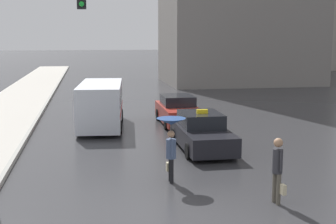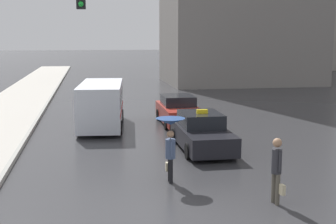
{
  "view_description": "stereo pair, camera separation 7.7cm",
  "coord_description": "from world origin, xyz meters",
  "px_view_note": "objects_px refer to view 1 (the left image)",
  "views": [
    {
      "loc": [
        -2.75,
        -10.71,
        4.52
      ],
      "look_at": [
        0.52,
        8.27,
        1.4
      ],
      "focal_mm": 50.0,
      "sensor_mm": 36.0,
      "label": 1
    },
    {
      "loc": [
        -2.67,
        -10.72,
        4.52
      ],
      "look_at": [
        0.52,
        8.27,
        1.4
      ],
      "focal_mm": 50.0,
      "sensor_mm": 36.0,
      "label": 2
    }
  ],
  "objects_px": {
    "taxi": "(202,133)",
    "traffic_light": "(20,40)",
    "pedestrian_with_umbrella": "(171,133)",
    "ambulance_van": "(101,103)",
    "sedan_red": "(178,111)",
    "pedestrian_man": "(278,166)"
  },
  "relations": [
    {
      "from": "taxi",
      "to": "ambulance_van",
      "type": "xyz_separation_m",
      "value": [
        -3.86,
        5.32,
        0.56
      ]
    },
    {
      "from": "sedan_red",
      "to": "pedestrian_man",
      "type": "relative_size",
      "value": 2.41
    },
    {
      "from": "pedestrian_man",
      "to": "traffic_light",
      "type": "distance_m",
      "value": 8.34
    },
    {
      "from": "pedestrian_with_umbrella",
      "to": "pedestrian_man",
      "type": "relative_size",
      "value": 1.11
    },
    {
      "from": "ambulance_van",
      "to": "pedestrian_with_umbrella",
      "type": "relative_size",
      "value": 2.88
    },
    {
      "from": "ambulance_van",
      "to": "sedan_red",
      "type": "bearing_deg",
      "value": -171.76
    },
    {
      "from": "ambulance_van",
      "to": "traffic_light",
      "type": "distance_m",
      "value": 9.57
    },
    {
      "from": "sedan_red",
      "to": "pedestrian_man",
      "type": "xyz_separation_m",
      "value": [
        0.4,
        -12.02,
        0.37
      ]
    },
    {
      "from": "ambulance_van",
      "to": "pedestrian_man",
      "type": "relative_size",
      "value": 3.21
    },
    {
      "from": "taxi",
      "to": "traffic_light",
      "type": "bearing_deg",
      "value": 27.35
    },
    {
      "from": "pedestrian_with_umbrella",
      "to": "pedestrian_man",
      "type": "distance_m",
      "value": 3.48
    },
    {
      "from": "pedestrian_man",
      "to": "traffic_light",
      "type": "height_order",
      "value": "traffic_light"
    },
    {
      "from": "pedestrian_man",
      "to": "pedestrian_with_umbrella",
      "type": "bearing_deg",
      "value": -141.33
    },
    {
      "from": "pedestrian_with_umbrella",
      "to": "traffic_light",
      "type": "xyz_separation_m",
      "value": [
        -4.44,
        0.79,
        2.85
      ]
    },
    {
      "from": "taxi",
      "to": "pedestrian_with_umbrella",
      "type": "distance_m",
      "value": 4.67
    },
    {
      "from": "taxi",
      "to": "traffic_light",
      "type": "relative_size",
      "value": 0.72
    },
    {
      "from": "pedestrian_man",
      "to": "ambulance_van",
      "type": "bearing_deg",
      "value": -167.71
    },
    {
      "from": "ambulance_van",
      "to": "pedestrian_man",
      "type": "distance_m",
      "value": 12.6
    },
    {
      "from": "pedestrian_man",
      "to": "traffic_light",
      "type": "bearing_deg",
      "value": -122.43
    },
    {
      "from": "ambulance_van",
      "to": "traffic_light",
      "type": "height_order",
      "value": "traffic_light"
    },
    {
      "from": "taxi",
      "to": "ambulance_van",
      "type": "height_order",
      "value": "ambulance_van"
    },
    {
      "from": "sedan_red",
      "to": "traffic_light",
      "type": "distance_m",
      "value": 11.64
    }
  ]
}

